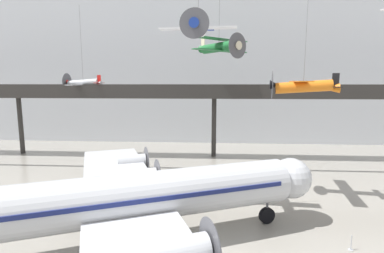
% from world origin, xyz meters
% --- Properties ---
extents(hangar_back_wall, '(140.00, 3.00, 25.93)m').
position_xyz_m(hangar_back_wall, '(0.00, 38.81, 12.96)').
color(hangar_back_wall, silver).
rests_on(hangar_back_wall, ground).
extents(mezzanine_walkway, '(110.00, 3.20, 10.87)m').
position_xyz_m(mezzanine_walkway, '(0.00, 26.29, 9.18)').
color(mezzanine_walkway, '#2D2B28').
rests_on(mezzanine_walkway, ground).
extents(airliner_silver_main, '(29.96, 35.18, 9.84)m').
position_xyz_m(airliner_silver_main, '(-6.82, 1.10, 3.45)').
color(airliner_silver_main, silver).
rests_on(airliner_silver_main, ground).
extents(suspended_plane_silver_racer, '(5.64, 6.92, 11.90)m').
position_xyz_m(suspended_plane_silver_racer, '(-19.07, 25.55, 11.05)').
color(suspended_plane_silver_racer, silver).
extents(suspended_plane_white_twin, '(6.42, 5.25, 7.73)m').
position_xyz_m(suspended_plane_white_twin, '(-1.53, 8.25, 15.79)').
color(suspended_plane_white_twin, silver).
extents(suspended_plane_orange_highwing, '(6.42, 7.82, 12.34)m').
position_xyz_m(suspended_plane_orange_highwing, '(8.29, 11.96, 10.83)').
color(suspended_plane_orange_highwing, orange).
extents(suspended_plane_green_biplane, '(7.49, 7.43, 8.09)m').
position_xyz_m(suspended_plane_green_biplane, '(0.53, 23.23, 15.76)').
color(suspended_plane_green_biplane, '#1E6B33').
extents(stanchion_barrier, '(0.36, 0.36, 1.08)m').
position_xyz_m(stanchion_barrier, '(9.09, 2.12, 0.33)').
color(stanchion_barrier, '#B2B5BA').
rests_on(stanchion_barrier, ground).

